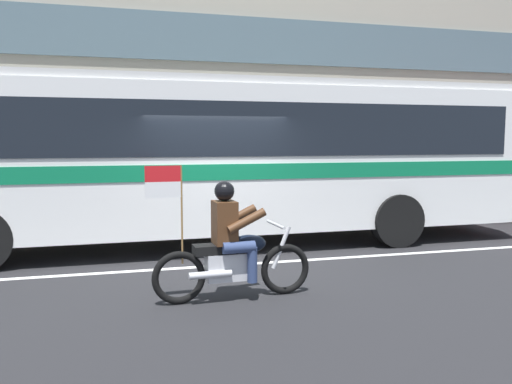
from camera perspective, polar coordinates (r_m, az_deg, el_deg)
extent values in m
plane|color=black|center=(9.31, -4.25, -7.22)|extent=(60.00, 60.00, 0.00)
cube|color=#B7B2A8|center=(14.26, -8.08, -2.40)|extent=(28.00, 3.80, 0.15)
cube|color=silver|center=(8.74, -3.51, -8.06)|extent=(26.60, 0.14, 0.01)
cube|color=#4C606B|center=(16.25, -9.18, 16.59)|extent=(25.76, 0.10, 1.40)
cube|color=white|center=(10.28, -5.06, 3.74)|extent=(12.68, 2.70, 2.70)
cube|color=black|center=(10.27, -5.09, 6.81)|extent=(11.67, 2.73, 0.96)
cube|color=#0F7247|center=(10.28, -5.05, 2.63)|extent=(12.43, 2.73, 0.28)
cube|color=silver|center=(10.32, -5.13, 11.59)|extent=(12.43, 2.57, 0.16)
cylinder|color=black|center=(10.49, 15.29, -3.05)|extent=(1.04, 0.30, 1.04)
torus|color=black|center=(7.11, 3.23, -8.46)|extent=(0.69, 0.13, 0.69)
torus|color=black|center=(6.74, -8.50, -9.32)|extent=(0.69, 0.13, 0.69)
cube|color=silver|center=(6.85, -2.88, -8.15)|extent=(0.65, 0.31, 0.36)
ellipsoid|color=black|center=(6.86, -0.87, -5.73)|extent=(0.49, 0.30, 0.24)
cube|color=black|center=(6.75, -4.54, -6.28)|extent=(0.57, 0.29, 0.12)
cylinder|color=silver|center=(7.02, 2.78, -6.13)|extent=(0.28, 0.07, 0.58)
cylinder|color=silver|center=(6.94, 2.18, -3.59)|extent=(0.07, 0.64, 0.04)
cylinder|color=silver|center=(6.65, -5.05, -9.06)|extent=(0.55, 0.12, 0.09)
cube|color=#4C2D19|center=(6.72, -3.48, -3.38)|extent=(0.30, 0.37, 0.56)
sphere|color=black|center=(6.67, -3.51, 0.10)|extent=(0.26, 0.26, 0.26)
cylinder|color=navy|center=(6.98, -2.72, -5.54)|extent=(0.43, 0.17, 0.15)
cylinder|color=navy|center=(7.08, -1.29, -7.36)|extent=(0.13, 0.13, 0.46)
cylinder|color=navy|center=(6.64, -1.90, -6.12)|extent=(0.43, 0.17, 0.15)
cylinder|color=navy|center=(6.74, -0.41, -8.02)|extent=(0.13, 0.13, 0.46)
cylinder|color=#4C2D19|center=(6.97, -1.98, -2.72)|extent=(0.52, 0.14, 0.32)
cylinder|color=#4C2D19|center=(6.59, -1.03, -3.21)|extent=(0.52, 0.14, 0.32)
cylinder|color=olive|center=(6.59, -8.18, -2.52)|extent=(0.02, 0.02, 1.25)
cube|color=red|center=(6.50, -10.24, 1.99)|extent=(0.44, 0.04, 0.20)
cube|color=white|center=(6.51, -10.21, 0.23)|extent=(0.44, 0.04, 0.20)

